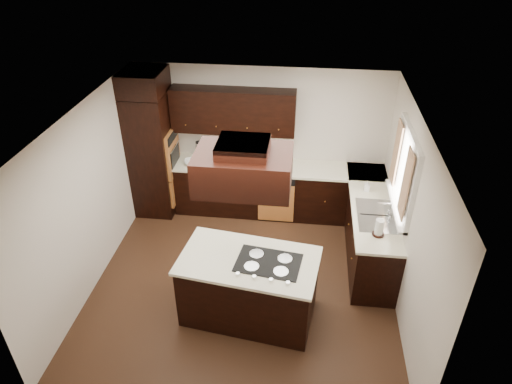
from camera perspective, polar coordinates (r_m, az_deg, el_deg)
floor at (r=6.73m, az=-1.48°, el=-11.07°), size 4.20×4.20×0.02m
ceiling at (r=5.32m, az=-1.86°, el=9.05°), size 4.20×4.20×0.02m
wall_back at (r=7.75m, az=0.60°, el=6.61°), size 4.20×0.02×2.50m
wall_front at (r=4.39m, az=-5.81°, el=-17.86°), size 4.20×0.02×2.50m
wall_left at (r=6.55m, az=-20.25°, el=-0.81°), size 0.02×4.20×2.50m
wall_right at (r=6.04m, az=18.61°, el=-3.43°), size 0.02×4.20×2.50m
oven_column at (r=7.86m, az=-12.76°, el=4.60°), size 0.65×0.75×2.12m
wall_oven_face at (r=7.73m, az=-10.34°, el=4.89°), size 0.05×0.62×0.78m
base_cabinets_back at (r=7.87m, az=0.57°, el=0.29°), size 2.93×0.60×0.88m
base_cabinets_right at (r=7.17m, az=13.96°, el=-4.40°), size 0.60×2.40×0.88m
countertop_back at (r=7.62m, az=0.58°, el=3.17°), size 2.93×0.63×0.04m
countertop_right at (r=6.91m, az=14.33°, el=-1.32°), size 0.63×2.40×0.04m
upper_cabinets at (r=7.42m, az=-2.89°, el=10.07°), size 2.00×0.34×0.72m
dishwasher_front at (r=7.62m, az=2.51°, el=-1.29°), size 0.60×0.05×0.72m
window_frame at (r=6.28m, az=18.10°, el=2.47°), size 0.06×1.32×1.12m
window_pane at (r=6.29m, az=18.35°, el=2.45°), size 0.00×1.20×1.00m
curtain_left at (r=5.89m, az=18.21°, el=0.91°), size 0.02×0.34×0.90m
curtain_right at (r=6.61m, az=17.12°, el=4.68°), size 0.02×0.34×0.90m
sink_rim at (r=6.61m, az=14.76°, el=-2.83°), size 0.52×0.84×0.01m
island at (r=5.98m, az=-0.88°, el=-11.93°), size 1.75×1.11×0.88m
island_top at (r=5.67m, az=-0.92°, el=-8.60°), size 1.82×1.18×0.04m
cooktop at (r=5.60m, az=1.56°, el=-8.81°), size 0.84×0.62×0.01m
range_hood at (r=4.98m, az=-1.58°, el=2.81°), size 1.05×0.72×0.42m
hood_duct at (r=4.85m, az=-1.63°, el=5.64°), size 0.55×0.50×0.13m
blender_base at (r=7.76m, az=-7.04°, el=4.05°), size 0.15×0.15×0.10m
blender_pitcher at (r=7.67m, az=-7.13°, el=5.23°), size 0.13×0.13×0.26m
spice_rack at (r=7.65m, az=-5.20°, el=4.68°), size 0.40×0.14×0.32m
mixing_bowl at (r=7.73m, az=-7.97°, el=3.73°), size 0.33×0.33×0.06m
soap_bottle at (r=7.09m, az=13.69°, el=0.73°), size 0.08×0.08×0.17m
paper_towel at (r=6.17m, az=15.14°, el=-4.33°), size 0.14×0.14×0.24m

